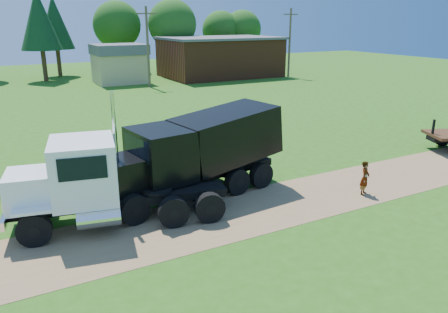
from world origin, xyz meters
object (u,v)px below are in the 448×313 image
black_dump_truck (197,149)px  orange_pickup (189,141)px  spectator_a (365,178)px  white_semi_tractor (88,183)px

black_dump_truck → orange_pickup: black_dump_truck is taller
black_dump_truck → spectator_a: (6.62, -3.71, -1.33)m
orange_pickup → spectator_a: 10.62m
white_semi_tractor → orange_pickup: (7.26, 6.87, -1.01)m
orange_pickup → spectator_a: spectator_a is taller
black_dump_truck → orange_pickup: bearing=61.2°
white_semi_tractor → orange_pickup: 10.05m
black_dump_truck → spectator_a: black_dump_truck is taller
white_semi_tractor → black_dump_truck: 5.12m
black_dump_truck → orange_pickup: 6.52m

